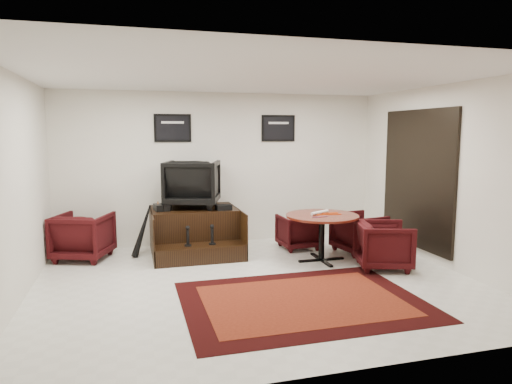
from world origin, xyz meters
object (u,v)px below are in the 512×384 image
Objects in this scene: table_chair_back at (298,230)px; table_chair_corner at (384,243)px; shine_podium at (195,232)px; table_chair_window at (359,231)px; meeting_table at (322,220)px; shine_chair at (192,181)px; armchair_side at (83,234)px.

table_chair_back is 0.86× the size of table_chair_corner.
table_chair_window is at bearing -16.20° from shine_podium.
meeting_table is at bearing 102.11° from table_chair_window.
table_chair_corner is at bearing 161.64° from shine_chair.
table_chair_corner is at bearing 165.04° from table_chair_window.
shine_podium is at bearing -160.20° from armchair_side.
armchair_side is (-1.83, 0.01, 0.07)m from shine_podium.
table_chair_corner is (-0.09, -0.96, 0.01)m from table_chair_window.
table_chair_window is at bearing -169.87° from armchair_side.
shine_chair is at bearing 61.48° from table_chair_window.
meeting_table is (1.90, -1.28, -0.56)m from shine_chair.
shine_podium is 1.83m from armchair_side.
shine_chair is (0.00, 0.15, 0.87)m from shine_podium.
table_chair_window is 0.96m from table_chair_corner.
table_chair_corner reaches higher than table_chair_back.
shine_podium is at bearing 107.28° from shine_chair.
shine_chair reaches higher than table_chair_corner.
armchair_side is (-1.83, -0.14, -0.80)m from shine_chair.
table_chair_window is (2.75, -0.95, -0.84)m from shine_chair.
table_chair_back is at bearing 95.06° from meeting_table.
armchair_side is 4.82m from table_chair_corner.
table_chair_window is (4.58, -0.81, -0.04)m from armchair_side.
shine_podium is 1.31× the size of meeting_table.
table_chair_window is 0.96× the size of table_chair_corner.
shine_podium is 2.86m from table_chair_window.
shine_chair is at bearing 145.99° from meeting_table.
meeting_table is at bearing 67.00° from table_chair_corner.
shine_chair is at bearing -155.49° from armchair_side.
shine_podium is 3.19m from table_chair_corner.
shine_podium is 1.82× the size of armchair_side.
shine_chair is at bearing 90.00° from shine_podium.
meeting_table is (3.73, -1.15, 0.25)m from armchair_side.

